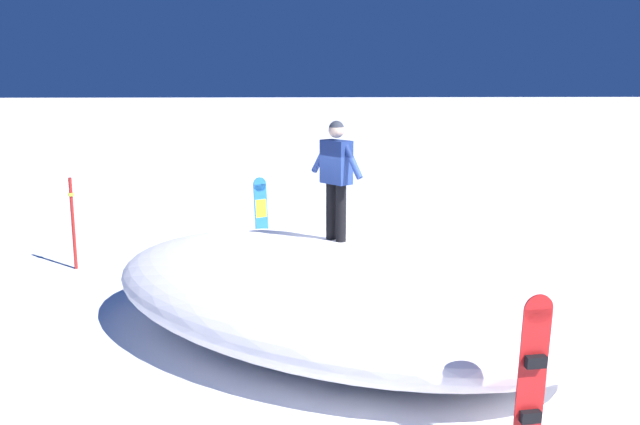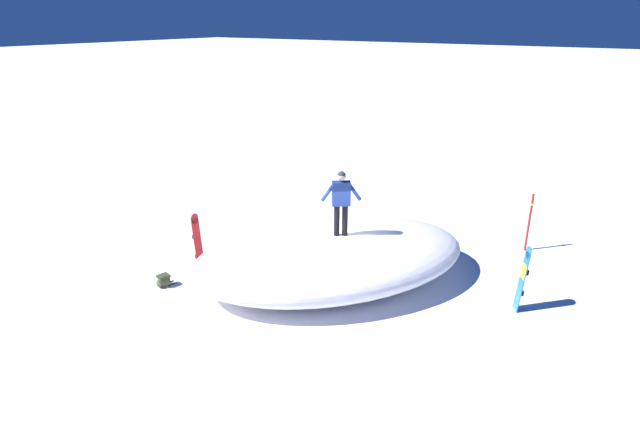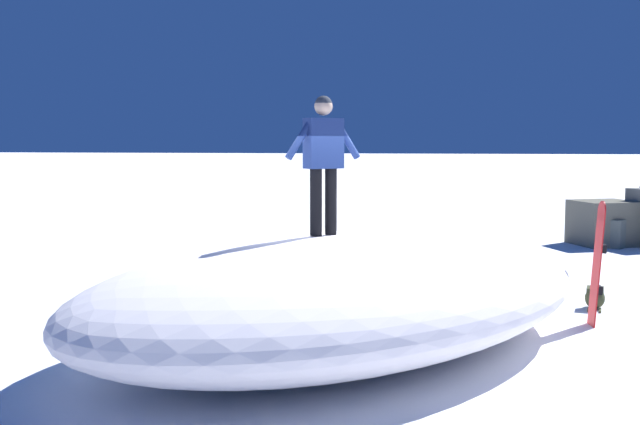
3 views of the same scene
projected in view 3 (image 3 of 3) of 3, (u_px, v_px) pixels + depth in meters
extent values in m
plane|color=white|center=(322.00, 336.00, 9.38)|extent=(240.00, 240.00, 0.00)
ellipsoid|color=white|center=(347.00, 292.00, 8.76)|extent=(8.18, 7.66, 1.34)
cylinder|color=black|center=(331.00, 202.00, 8.79)|extent=(0.14, 0.14, 0.78)
cylinder|color=black|center=(316.00, 202.00, 8.69)|extent=(0.14, 0.14, 0.78)
cube|color=navy|center=(323.00, 143.00, 8.67)|extent=(0.44, 0.48, 0.58)
sphere|color=beige|center=(323.00, 106.00, 8.63)|extent=(0.21, 0.21, 0.21)
cylinder|color=navy|center=(346.00, 139.00, 8.82)|extent=(0.30, 0.35, 0.49)
cylinder|color=navy|center=(300.00, 139.00, 8.52)|extent=(0.30, 0.35, 0.49)
sphere|color=#333842|center=(323.00, 104.00, 8.63)|extent=(0.20, 0.20, 0.20)
cube|color=red|center=(596.00, 269.00, 9.81)|extent=(0.29, 0.14, 1.52)
cylinder|color=red|center=(602.00, 211.00, 9.73)|extent=(0.28, 0.07, 0.28)
cube|color=black|center=(598.00, 248.00, 9.78)|extent=(0.23, 0.06, 0.37)
cube|color=black|center=(602.00, 248.00, 9.78)|extent=(0.20, 0.10, 0.11)
cube|color=black|center=(598.00, 289.00, 9.83)|extent=(0.20, 0.10, 0.11)
ellipsoid|color=#383D23|center=(595.00, 298.00, 10.86)|extent=(0.38, 0.34, 0.31)
ellipsoid|color=#4B5131|center=(595.00, 299.00, 11.00)|extent=(0.13, 0.23, 0.15)
cube|color=#383D23|center=(595.00, 289.00, 10.85)|extent=(0.32, 0.29, 0.06)
cylinder|color=#383D23|center=(588.00, 310.00, 10.74)|extent=(0.23, 0.08, 0.04)
cylinder|color=#383D23|center=(600.00, 311.00, 10.68)|extent=(0.23, 0.08, 0.04)
cube|color=#636150|center=(604.00, 223.00, 17.42)|extent=(1.60, 1.66, 1.03)
cube|color=#5D645C|center=(616.00, 231.00, 17.50)|extent=(1.75, 1.53, 0.64)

